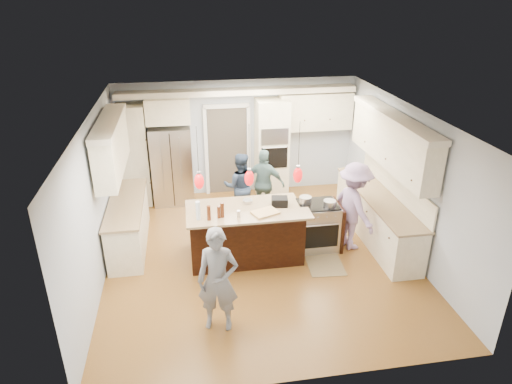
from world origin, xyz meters
TOP-DOWN VIEW (x-y plane):
  - ground_plane at (0.00, 0.00)m, footprint 6.00×6.00m
  - room_shell at (0.00, 0.00)m, footprint 5.54×6.04m
  - refrigerator at (-1.55, 2.64)m, footprint 0.90×0.70m
  - oven_column at (0.75, 2.67)m, footprint 0.72×0.69m
  - back_upper_cabinets at (-0.75, 2.76)m, footprint 5.30×0.61m
  - right_counter_run at (2.44, 0.30)m, footprint 0.64×3.10m
  - left_cabinets at (-2.44, 0.80)m, footprint 0.64×2.30m
  - kitchen_island at (-0.25, 0.07)m, footprint 2.10×1.46m
  - island_range at (1.16, 0.15)m, footprint 0.82×0.71m
  - pendant_lights at (-0.25, -0.51)m, footprint 1.75×0.15m
  - person_bar_end at (-0.90, -1.80)m, footprint 0.66×0.51m
  - person_far_left at (-0.13, 1.60)m, footprint 0.78×0.65m
  - person_far_right at (0.38, 1.60)m, footprint 0.96×0.69m
  - person_range_side at (1.80, 0.05)m, footprint 0.88×1.22m
  - floor_rug at (1.13, -0.42)m, footprint 0.69×0.96m
  - water_bottle at (-1.09, -0.50)m, footprint 0.10×0.10m
  - beer_bottle_a at (-0.76, -0.50)m, footprint 0.06×0.06m
  - beer_bottle_b at (-0.92, -0.54)m, footprint 0.07×0.07m
  - beer_bottle_c at (-0.70, -0.48)m, footprint 0.08×0.08m
  - drink_can at (-0.43, -0.51)m, footprint 0.07×0.07m
  - cutting_board at (0.02, -0.47)m, footprint 0.51×0.44m
  - pot_large at (0.91, 0.20)m, footprint 0.23×0.23m
  - pot_small at (1.31, 0.02)m, footprint 0.22×0.22m

SIDE VIEW (x-z plane):
  - ground_plane at x=0.00m, z-range 0.00..0.00m
  - floor_rug at x=1.13m, z-range 0.00..0.01m
  - island_range at x=1.16m, z-range 0.00..0.92m
  - kitchen_island at x=-0.25m, z-range -0.07..1.05m
  - person_far_left at x=-0.13m, z-range 0.00..1.46m
  - person_far_right at x=0.38m, z-range 0.00..1.51m
  - person_bar_end at x=-0.90m, z-range 0.00..1.62m
  - person_range_side at x=1.80m, z-range 0.00..1.71m
  - refrigerator at x=-1.55m, z-range 0.00..1.80m
  - pot_small at x=1.31m, z-range 0.92..1.03m
  - pot_large at x=0.91m, z-range 0.92..1.05m
  - right_counter_run at x=2.44m, z-range -0.20..2.31m
  - left_cabinets at x=-2.44m, z-range -0.20..2.31m
  - cutting_board at x=0.02m, z-range 1.12..1.15m
  - oven_column at x=0.75m, z-range 0.00..2.30m
  - drink_can at x=-0.43m, z-range 1.12..1.23m
  - beer_bottle_a at x=-0.76m, z-range 1.12..1.33m
  - beer_bottle_b at x=-0.92m, z-range 1.12..1.37m
  - beer_bottle_c at x=-0.70m, z-range 1.12..1.38m
  - water_bottle at x=-1.09m, z-range 1.12..1.44m
  - back_upper_cabinets at x=-0.75m, z-range 0.40..2.94m
  - pendant_lights at x=-0.25m, z-range 1.29..2.32m
  - room_shell at x=0.00m, z-range 0.46..3.18m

